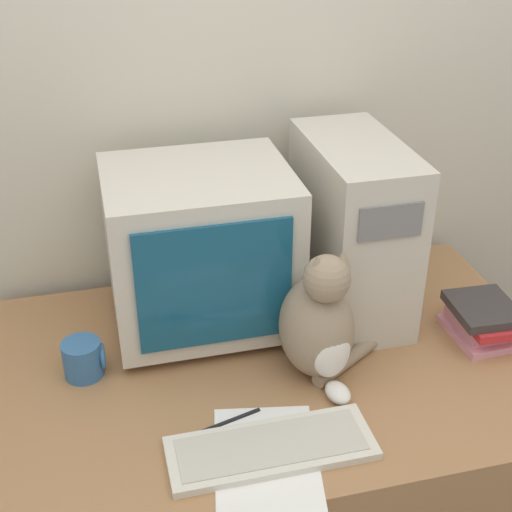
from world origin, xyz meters
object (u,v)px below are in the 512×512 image
crt_monitor (200,249)px  mug (84,359)px  book_stack (482,319)px  computer_tower (352,228)px  cat (320,325)px  keyboard (271,448)px  pen (228,422)px

crt_monitor → mug: 0.38m
book_stack → computer_tower: bearing=141.7°
crt_monitor → cat: (0.22, -0.27, -0.08)m
mug → keyboard: bearing=-44.0°
pen → book_stack: bearing=13.0°
keyboard → book_stack: bearing=22.9°
book_stack → mug: 0.99m
mug → pen: bearing=-39.9°
pen → mug: mug is taller
keyboard → cat: bearing=52.0°
crt_monitor → computer_tower: (0.39, -0.01, 0.01)m
computer_tower → keyboard: 0.63m
cat → book_stack: bearing=-4.1°
cat → keyboard: bearing=-137.3°
computer_tower → book_stack: computer_tower is taller
keyboard → mug: size_ratio=4.37×
cat → pen: bearing=-163.1°
cat → mug: size_ratio=3.44×
cat → book_stack: cat is taller
computer_tower → pen: (-0.41, -0.38, -0.23)m
keyboard → pen: keyboard is taller
pen → mug: bearing=140.1°
crt_monitor → book_stack: (0.67, -0.23, -0.17)m
book_stack → crt_monitor: bearing=160.9°
crt_monitor → pen: size_ratio=2.96×
cat → book_stack: 0.46m
keyboard → pen: size_ratio=2.84×
keyboard → mug: (-0.36, 0.35, 0.04)m
computer_tower → keyboard: computer_tower is taller
pen → crt_monitor: bearing=87.5°
keyboard → book_stack: size_ratio=2.09×
computer_tower → pen: 0.60m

